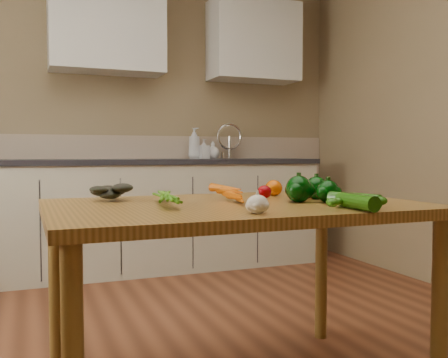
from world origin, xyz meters
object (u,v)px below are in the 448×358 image
object	(u,v)px
pepper_b	(316,188)
tomato_a	(264,192)
pepper_a	(299,189)
pepper_c	(328,191)
garlic_bulb	(257,204)
leafy_greens	(111,188)
tomato_c	(307,189)
zucchini_b	(357,202)
carrot_bunch	(211,194)
zucchini_a	(354,199)
table	(236,224)
soap_bottle_c	(213,150)
tomato_b	(274,188)
soap_bottle_a	(194,143)
soap_bottle_b	(204,149)

from	to	relation	value
pepper_b	tomato_a	bearing A→B (deg)	150.05
pepper_a	tomato_a	size ratio (longest dim) A/B	1.68
pepper_c	garlic_bulb	bearing A→B (deg)	-151.52
leafy_greens	tomato_c	distance (m)	0.87
tomato_c	zucchini_b	distance (m)	0.56
carrot_bunch	tomato_a	xyz separation A→B (m)	(0.27, 0.09, -0.01)
zucchini_a	pepper_c	bearing A→B (deg)	97.82
table	soap_bottle_c	xyz separation A→B (m)	(0.78, 2.36, 0.30)
pepper_b	tomato_b	bearing A→B (deg)	114.40
zucchini_b	soap_bottle_a	bearing A→B (deg)	83.46
table	zucchini_a	distance (m)	0.46
soap_bottle_c	tomato_c	world-z (taller)	soap_bottle_c
table	soap_bottle_c	bearing A→B (deg)	71.57
soap_bottle_a	garlic_bulb	xyz separation A→B (m)	(-0.68, -2.73, -0.25)
table	zucchini_b	distance (m)	0.48
leafy_greens	zucchini_b	size ratio (longest dim) A/B	1.04
table	carrot_bunch	distance (m)	0.15
pepper_c	tomato_b	bearing A→B (deg)	99.45
pepper_c	zucchini_b	size ratio (longest dim) A/B	0.45
carrot_bunch	tomato_c	size ratio (longest dim) A/B	3.83
pepper_b	zucchini_b	size ratio (longest dim) A/B	0.48
carrot_bunch	pepper_a	distance (m)	0.34
garlic_bulb	tomato_c	xyz separation A→B (m)	(0.50, 0.52, 0.00)
pepper_c	zucchini_b	xyz separation A→B (m)	(-0.04, -0.24, -0.02)
pepper_b	zucchini_b	xyz separation A→B (m)	(-0.08, -0.38, -0.02)
pepper_a	tomato_c	size ratio (longest dim) A/B	1.50
tomato_a	garlic_bulb	bearing A→B (deg)	-118.56
soap_bottle_a	tomato_a	distance (m)	2.31
tomato_a	tomato_c	distance (m)	0.25
tomato_b	zucchini_a	xyz separation A→B (m)	(0.08, -0.49, -0.01)
carrot_bunch	garlic_bulb	distance (m)	0.38
soap_bottle_a	tomato_c	world-z (taller)	soap_bottle_a
tomato_b	tomato_c	size ratio (longest dim) A/B	1.14
pepper_c	tomato_c	world-z (taller)	pepper_c
table	soap_bottle_c	world-z (taller)	soap_bottle_c
soap_bottle_c	tomato_b	size ratio (longest dim) A/B	1.92
leafy_greens	zucchini_b	world-z (taller)	leafy_greens
tomato_b	tomato_c	world-z (taller)	tomato_b
soap_bottle_c	zucchini_a	world-z (taller)	soap_bottle_c
table	zucchini_a	size ratio (longest dim) A/B	6.89
pepper_c	pepper_b	bearing A→B (deg)	75.99
pepper_b	tomato_b	world-z (taller)	pepper_b
pepper_a	tomato_b	bearing A→B (deg)	82.25
leafy_greens	pepper_a	xyz separation A→B (m)	(0.68, -0.33, 0.00)
garlic_bulb	zucchini_b	size ratio (longest dim) A/B	0.37
table	pepper_b	world-z (taller)	pepper_b
tomato_c	soap_bottle_b	bearing A→B (deg)	83.19
zucchini_b	zucchini_a	bearing A→B (deg)	58.59
tomato_c	leafy_greens	bearing A→B (deg)	174.02
pepper_a	pepper_b	distance (m)	0.16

